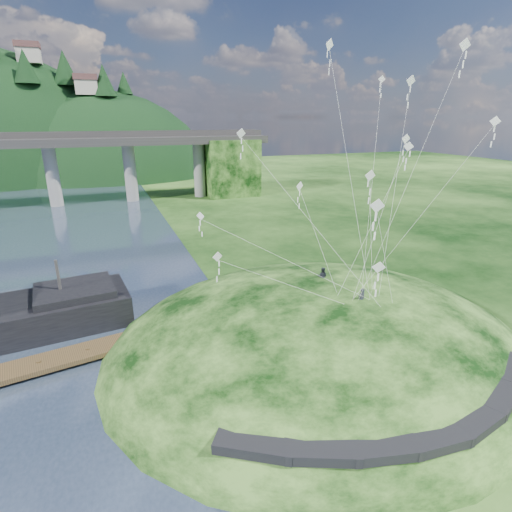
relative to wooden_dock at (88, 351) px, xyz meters
name	(u,v)px	position (x,y,z in m)	size (l,w,h in m)	color
ground	(234,380)	(9.79, -6.94, -0.50)	(320.00, 320.00, 0.00)	black
grass_hill	(317,360)	(17.79, -4.94, -2.00)	(36.00, 32.00, 13.00)	black
footpath	(418,421)	(17.25, -16.68, 1.58)	(22.29, 5.84, 0.83)	black
wooden_dock	(88,351)	(0.00, 0.00, 0.00)	(16.15, 5.20, 1.14)	#3D2C19
kite_flyers	(335,274)	(19.50, -4.02, 5.25)	(1.38, 5.71, 1.74)	#242830
kite_swarm	(343,162)	(19.26, -4.45, 14.24)	(18.97, 15.35, 17.37)	white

